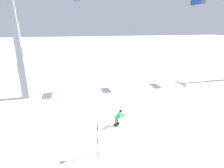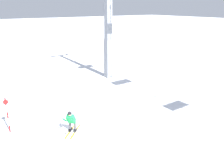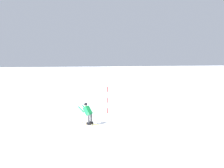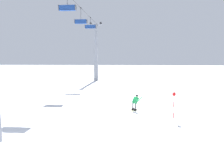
{
  "view_description": "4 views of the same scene",
  "coord_description": "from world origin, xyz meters",
  "px_view_note": "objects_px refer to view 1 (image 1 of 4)",
  "views": [
    {
      "loc": [
        -3.91,
        -11.77,
        7.24
      ],
      "look_at": [
        -0.35,
        1.88,
        2.63
      ],
      "focal_mm": 28.2,
      "sensor_mm": 36.0,
      "label": 1
    },
    {
      "loc": [
        10.51,
        -5.18,
        6.92
      ],
      "look_at": [
        -0.25,
        2.23,
        2.49
      ],
      "focal_mm": 37.21,
      "sensor_mm": 36.0,
      "label": 2
    },
    {
      "loc": [
        2.71,
        15.83,
        4.21
      ],
      "look_at": [
        -1.3,
        2.18,
        2.85
      ],
      "focal_mm": 41.44,
      "sensor_mm": 36.0,
      "label": 3
    },
    {
      "loc": [
        -17.95,
        -0.03,
        4.53
      ],
      "look_at": [
        -0.61,
        1.65,
        2.35
      ],
      "focal_mm": 31.82,
      "sensor_mm": 36.0,
      "label": 4
    }
  ],
  "objects_px": {
    "lift_tower_near": "(19,50)",
    "trail_marker_pole": "(98,140)",
    "skier_carving_main": "(119,116)",
    "chairlift_seat_middle": "(197,1)"
  },
  "relations": [
    {
      "from": "lift_tower_near",
      "to": "trail_marker_pole",
      "type": "xyz_separation_m",
      "value": [
        5.81,
        -10.72,
        -3.97
      ]
    },
    {
      "from": "chairlift_seat_middle",
      "to": "trail_marker_pole",
      "type": "height_order",
      "value": "chairlift_seat_middle"
    },
    {
      "from": "chairlift_seat_middle",
      "to": "trail_marker_pole",
      "type": "distance_m",
      "value": 19.68
    },
    {
      "from": "lift_tower_near",
      "to": "chairlift_seat_middle",
      "type": "relative_size",
      "value": 5.22
    },
    {
      "from": "lift_tower_near",
      "to": "trail_marker_pole",
      "type": "bearing_deg",
      "value": -61.53
    },
    {
      "from": "lift_tower_near",
      "to": "skier_carving_main",
      "type": "bearing_deg",
      "value": -44.61
    },
    {
      "from": "skier_carving_main",
      "to": "lift_tower_near",
      "type": "bearing_deg",
      "value": 135.39
    },
    {
      "from": "skier_carving_main",
      "to": "lift_tower_near",
      "type": "relative_size",
      "value": 0.13
    },
    {
      "from": "skier_carving_main",
      "to": "lift_tower_near",
      "type": "distance_m",
      "value": 11.96
    },
    {
      "from": "skier_carving_main",
      "to": "chairlift_seat_middle",
      "type": "height_order",
      "value": "chairlift_seat_middle"
    }
  ]
}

